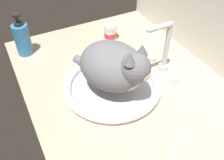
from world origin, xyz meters
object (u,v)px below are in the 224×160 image
object	(u,v)px
faucet	(164,53)
toothbrush	(172,158)
cat	(116,66)
sink_basin	(112,85)
pill_bottle	(110,32)
soap_pump_bottle	(22,39)

from	to	relation	value
faucet	toothbrush	bearing A→B (deg)	-31.27
cat	toothbrush	distance (cm)	34.60
sink_basin	cat	size ratio (longest dim) A/B	1.09
toothbrush	faucet	bearing A→B (deg)	148.73
pill_bottle	toothbrush	xyz separation A→B (cm)	(65.15, -13.54, -3.01)
sink_basin	pill_bottle	distance (cm)	34.22
soap_pump_bottle	toothbrush	xyz separation A→B (cm)	(72.06, 24.91, -6.72)
faucet	soap_pump_bottle	size ratio (longest dim) A/B	1.17
cat	pill_bottle	size ratio (longest dim) A/B	4.29
soap_pump_bottle	sink_basin	bearing A→B (deg)	31.97
soap_pump_bottle	pill_bottle	bearing A→B (deg)	79.82
faucet	pill_bottle	size ratio (longest dim) A/B	2.82
cat	pill_bottle	xyz separation A→B (cm)	(-32.24, 14.37, -7.65)
faucet	soap_pump_bottle	world-z (taller)	faucet
soap_pump_bottle	cat	bearing A→B (deg)	31.60
faucet	pill_bottle	bearing A→B (deg)	-166.43
toothbrush	pill_bottle	bearing A→B (deg)	168.26
faucet	pill_bottle	distance (cm)	31.96
cat	soap_pump_bottle	bearing A→B (deg)	-148.40
faucet	soap_pump_bottle	bearing A→B (deg)	-129.33
soap_pump_bottle	faucet	bearing A→B (deg)	50.67
faucet	toothbrush	size ratio (longest dim) A/B	1.46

